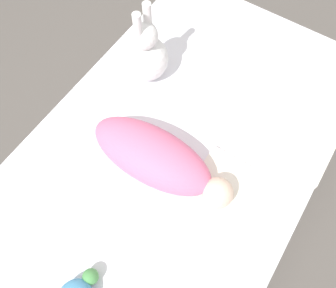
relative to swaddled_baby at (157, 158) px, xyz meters
The scene contains 6 objects.
ground_plane 0.29m from the swaddled_baby, ahead, with size 12.00×12.00×0.00m, color #514C47.
bed_mattress 0.22m from the swaddled_baby, ahead, with size 1.59×1.02×0.17m.
burp_cloth 0.25m from the swaddled_baby, 75.12° to the right, with size 0.24×0.18×0.02m.
swaddled_baby is the anchor object (origin of this frame).
pillow 0.53m from the swaddled_baby, 39.58° to the right, with size 0.40×0.35×0.07m.
bunny_plush 0.43m from the swaddled_baby, 39.93° to the left, with size 0.18×0.18×0.34m.
Camera 1 is at (-0.51, -0.27, 1.31)m, focal length 35.00 mm.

